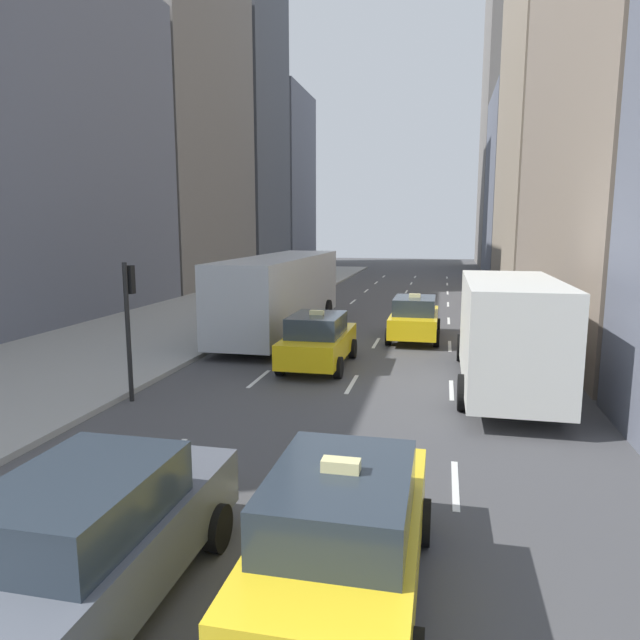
{
  "coord_description": "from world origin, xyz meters",
  "views": [
    {
      "loc": [
        5.06,
        -1.7,
        4.49
      ],
      "look_at": [
        1.52,
        14.67,
        1.73
      ],
      "focal_mm": 32.0,
      "sensor_mm": 36.0,
      "label": 1
    }
  ],
  "objects_px": {
    "taxi_third": "(318,340)",
    "city_bus": "(281,291)",
    "sedan_black_near": "(95,538)",
    "box_truck": "(506,329)",
    "traffic_light_pole": "(129,309)",
    "taxi_second": "(414,318)",
    "taxi_lead": "(343,531)"
  },
  "relations": [
    {
      "from": "taxi_third",
      "to": "sedan_black_near",
      "type": "height_order",
      "value": "taxi_third"
    },
    {
      "from": "sedan_black_near",
      "to": "city_bus",
      "type": "relative_size",
      "value": 0.39
    },
    {
      "from": "box_truck",
      "to": "traffic_light_pole",
      "type": "distance_m",
      "value": 10.07
    },
    {
      "from": "taxi_third",
      "to": "city_bus",
      "type": "relative_size",
      "value": 0.38
    },
    {
      "from": "taxi_second",
      "to": "city_bus",
      "type": "bearing_deg",
      "value": 176.28
    },
    {
      "from": "taxi_second",
      "to": "taxi_lead",
      "type": "bearing_deg",
      "value": -90.0
    },
    {
      "from": "traffic_light_pole",
      "to": "sedan_black_near",
      "type": "bearing_deg",
      "value": -62.48
    },
    {
      "from": "sedan_black_near",
      "to": "box_truck",
      "type": "height_order",
      "value": "box_truck"
    },
    {
      "from": "taxi_lead",
      "to": "taxi_second",
      "type": "distance_m",
      "value": 16.51
    },
    {
      "from": "taxi_third",
      "to": "sedan_black_near",
      "type": "bearing_deg",
      "value": -90.0
    },
    {
      "from": "city_bus",
      "to": "traffic_light_pole",
      "type": "distance_m",
      "value": 10.17
    },
    {
      "from": "sedan_black_near",
      "to": "traffic_light_pole",
      "type": "height_order",
      "value": "traffic_light_pole"
    },
    {
      "from": "taxi_third",
      "to": "traffic_light_pole",
      "type": "relative_size",
      "value": 1.22
    },
    {
      "from": "taxi_third",
      "to": "box_truck",
      "type": "relative_size",
      "value": 0.52
    },
    {
      "from": "taxi_lead",
      "to": "traffic_light_pole",
      "type": "distance_m",
      "value": 9.69
    },
    {
      "from": "taxi_second",
      "to": "traffic_light_pole",
      "type": "relative_size",
      "value": 1.22
    },
    {
      "from": "taxi_third",
      "to": "traffic_light_pole",
      "type": "distance_m",
      "value": 6.21
    },
    {
      "from": "sedan_black_near",
      "to": "box_truck",
      "type": "relative_size",
      "value": 0.54
    },
    {
      "from": "taxi_third",
      "to": "city_bus",
      "type": "height_order",
      "value": "city_bus"
    },
    {
      "from": "sedan_black_near",
      "to": "taxi_third",
      "type": "bearing_deg",
      "value": 90.0
    },
    {
      "from": "taxi_second",
      "to": "traffic_light_pole",
      "type": "xyz_separation_m",
      "value": [
        -6.75,
        -9.73,
        1.53
      ]
    },
    {
      "from": "taxi_lead",
      "to": "city_bus",
      "type": "distance_m",
      "value": 17.81
    },
    {
      "from": "taxi_second",
      "to": "sedan_black_near",
      "type": "height_order",
      "value": "taxi_second"
    },
    {
      "from": "sedan_black_near",
      "to": "city_bus",
      "type": "bearing_deg",
      "value": 99.04
    },
    {
      "from": "box_truck",
      "to": "traffic_light_pole",
      "type": "xyz_separation_m",
      "value": [
        -9.55,
        -3.12,
        0.7
      ]
    },
    {
      "from": "city_bus",
      "to": "taxi_third",
      "type": "bearing_deg",
      "value": -63.13
    },
    {
      "from": "taxi_second",
      "to": "taxi_third",
      "type": "distance_m",
      "value": 5.89
    },
    {
      "from": "taxi_second",
      "to": "box_truck",
      "type": "xyz_separation_m",
      "value": [
        2.8,
        -6.61,
        0.83
      ]
    },
    {
      "from": "taxi_lead",
      "to": "sedan_black_near",
      "type": "relative_size",
      "value": 0.98
    },
    {
      "from": "taxi_lead",
      "to": "traffic_light_pole",
      "type": "relative_size",
      "value": 1.22
    },
    {
      "from": "taxi_lead",
      "to": "taxi_third",
      "type": "height_order",
      "value": "same"
    },
    {
      "from": "taxi_second",
      "to": "taxi_third",
      "type": "relative_size",
      "value": 1.0
    }
  ]
}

